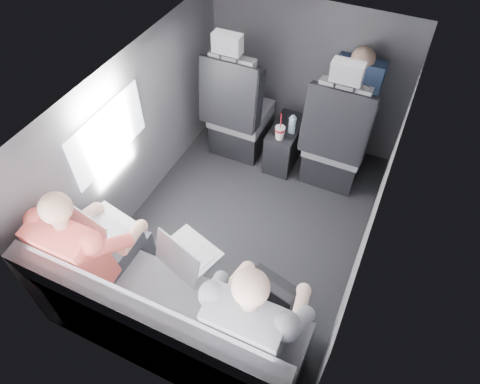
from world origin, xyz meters
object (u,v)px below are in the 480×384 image
at_px(front_seat_left, 238,116).
at_px(passenger_rear_right, 257,319).
at_px(passenger_rear_left, 93,248).
at_px(rear_bench, 173,322).
at_px(laptop_silver, 186,253).
at_px(laptop_black, 268,294).
at_px(water_bottle, 292,125).
at_px(front_seat_right, 336,144).
at_px(soda_cup, 280,132).
at_px(passenger_front_right, 355,94).
at_px(laptop_white, 101,227).
at_px(center_console, 285,144).

xyz_separation_m(front_seat_left, passenger_rear_right, (0.96, -1.81, 0.22)).
xyz_separation_m(passenger_rear_left, passenger_rear_right, (1.09, -0.00, 0.00)).
relative_size(rear_bench, passenger_rear_left, 1.33).
bearing_deg(laptop_silver, laptop_black, -4.62).
distance_m(front_seat_left, water_bottle, 0.52).
bearing_deg(laptop_black, front_seat_right, 91.90).
height_order(laptop_black, passenger_rear_left, passenger_rear_left).
height_order(soda_cup, passenger_front_right, passenger_front_right).
relative_size(laptop_black, passenger_front_right, 0.50).
xyz_separation_m(rear_bench, passenger_rear_left, (-0.58, 0.10, 0.31)).
distance_m(laptop_white, passenger_front_right, 2.22).
distance_m(soda_cup, passenger_front_right, 0.68).
relative_size(laptop_black, passenger_rear_right, 0.30).
height_order(center_console, laptop_silver, laptop_silver).
relative_size(laptop_silver, passenger_rear_left, 0.33).
distance_m(laptop_white, laptop_silver, 0.59).
bearing_deg(passenger_front_right, passenger_rear_left, -117.13).
bearing_deg(rear_bench, laptop_black, 26.46).
distance_m(front_seat_right, soda_cup, 0.48).
xyz_separation_m(rear_bench, passenger_rear_right, (0.51, 0.10, 0.31)).
height_order(soda_cup, laptop_white, laptop_white).
bearing_deg(laptop_white, passenger_front_right, 60.03).
relative_size(center_console, passenger_front_right, 0.66).
relative_size(center_console, laptop_silver, 1.20).
relative_size(center_console, passenger_rear_left, 0.40).
xyz_separation_m(center_console, passenger_rear_right, (0.51, -1.85, 0.42)).
bearing_deg(soda_cup, laptop_silver, -91.48).
bearing_deg(passenger_rear_left, laptop_silver, 20.29).
bearing_deg(laptop_black, soda_cup, 108.47).
xyz_separation_m(front_seat_left, passenger_front_right, (0.93, 0.26, 0.34)).
distance_m(center_console, passenger_front_right, 0.75).
bearing_deg(passenger_rear_right, soda_cup, 106.91).
xyz_separation_m(front_seat_right, laptop_silver, (-0.49, -1.61, 0.23)).
bearing_deg(center_console, water_bottle, -42.07).
distance_m(rear_bench, passenger_front_right, 2.25).
relative_size(front_seat_right, laptop_silver, 3.16).
xyz_separation_m(rear_bench, water_bottle, (0.06, 1.89, 0.17)).
height_order(rear_bench, laptop_black, rear_bench).
bearing_deg(laptop_black, laptop_silver, 175.38).
relative_size(front_seat_right, rear_bench, 0.79).
xyz_separation_m(soda_cup, passenger_rear_right, (0.51, -1.68, 0.16)).
height_order(laptop_white, laptop_silver, laptop_white).
relative_size(soda_cup, passenger_rear_right, 0.22).
relative_size(laptop_white, passenger_rear_left, 0.32).
distance_m(soda_cup, laptop_black, 1.61).
height_order(soda_cup, laptop_silver, laptop_silver).
bearing_deg(passenger_front_right, center_console, -155.39).
bearing_deg(soda_cup, front_seat_right, 16.06).
bearing_deg(passenger_rear_right, passenger_rear_left, 179.99).
bearing_deg(laptop_silver, passenger_rear_right, -20.06).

